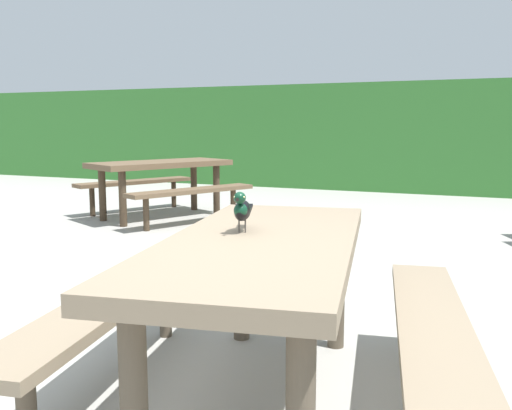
{
  "coord_description": "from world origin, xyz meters",
  "views": [
    {
      "loc": [
        1.04,
        -1.9,
        1.2
      ],
      "look_at": [
        0.05,
        0.41,
        0.84
      ],
      "focal_mm": 38.95,
      "sensor_mm": 36.0,
      "label": 1
    }
  ],
  "objects": [
    {
      "name": "bird_grackle",
      "position": [
        0.05,
        0.25,
        0.84
      ],
      "size": [
        0.11,
        0.28,
        0.18
      ],
      "color": "black",
      "rests_on": "picnic_table_foreground"
    },
    {
      "name": "picnic_table_foreground",
      "position": [
        0.16,
        0.2,
        0.56
      ],
      "size": [
        1.97,
        1.99,
        0.74
      ],
      "color": "#84725B",
      "rests_on": "ground"
    },
    {
      "name": "picnic_table_mid_left",
      "position": [
        -2.94,
        4.25,
        0.56
      ],
      "size": [
        2.25,
        2.27,
        0.74
      ],
      "color": "brown",
      "rests_on": "ground"
    },
    {
      "name": "hedge_wall",
      "position": [
        0.0,
        8.74,
        0.98
      ],
      "size": [
        28.0,
        1.23,
        1.97
      ],
      "primitive_type": "cube",
      "color": "#387A33",
      "rests_on": "ground"
    }
  ]
}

